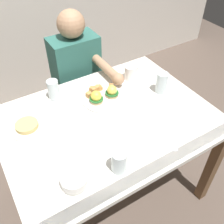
{
  "coord_description": "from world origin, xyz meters",
  "views": [
    {
      "loc": [
        -0.53,
        -0.91,
        1.76
      ],
      "look_at": [
        0.03,
        0.0,
        0.78
      ],
      "focal_mm": 41.23,
      "sensor_mm": 36.0,
      "label": 1
    }
  ],
  "objects_px": {
    "dining_table": "(108,132)",
    "side_plate": "(27,127)",
    "coffee_mug": "(131,72)",
    "water_glass_near": "(119,163)",
    "fruit_bowl": "(74,181)",
    "fork": "(172,141)",
    "water_glass_extra": "(162,84)",
    "diner_person": "(79,76)",
    "water_glass_far": "(54,91)",
    "eggs_benedict_plate": "(103,96)"
  },
  "relations": [
    {
      "from": "fork",
      "to": "fruit_bowl",
      "type": "bearing_deg",
      "value": 176.34
    },
    {
      "from": "coffee_mug",
      "to": "side_plate",
      "type": "xyz_separation_m",
      "value": [
        -0.75,
        -0.1,
        -0.04
      ]
    },
    {
      "from": "fruit_bowl",
      "to": "fork",
      "type": "distance_m",
      "value": 0.55
    },
    {
      "from": "water_glass_extra",
      "to": "diner_person",
      "type": "bearing_deg",
      "value": 119.86
    },
    {
      "from": "water_glass_extra",
      "to": "diner_person",
      "type": "distance_m",
      "value": 0.66
    },
    {
      "from": "eggs_benedict_plate",
      "to": "fruit_bowl",
      "type": "bearing_deg",
      "value": -132.01
    },
    {
      "from": "coffee_mug",
      "to": "dining_table",
      "type": "bearing_deg",
      "value": -141.82
    },
    {
      "from": "water_glass_far",
      "to": "water_glass_extra",
      "type": "distance_m",
      "value": 0.67
    },
    {
      "from": "side_plate",
      "to": "dining_table",
      "type": "bearing_deg",
      "value": -21.7
    },
    {
      "from": "eggs_benedict_plate",
      "to": "diner_person",
      "type": "height_order",
      "value": "diner_person"
    },
    {
      "from": "water_glass_near",
      "to": "fork",
      "type": "bearing_deg",
      "value": 0.09
    },
    {
      "from": "eggs_benedict_plate",
      "to": "fruit_bowl",
      "type": "relative_size",
      "value": 2.25
    },
    {
      "from": "eggs_benedict_plate",
      "to": "coffee_mug",
      "type": "distance_m",
      "value": 0.29
    },
    {
      "from": "dining_table",
      "to": "eggs_benedict_plate",
      "type": "height_order",
      "value": "eggs_benedict_plate"
    },
    {
      "from": "fork",
      "to": "water_glass_near",
      "type": "relative_size",
      "value": 1.25
    },
    {
      "from": "eggs_benedict_plate",
      "to": "fork",
      "type": "relative_size",
      "value": 1.85
    },
    {
      "from": "dining_table",
      "to": "fruit_bowl",
      "type": "xyz_separation_m",
      "value": [
        -0.35,
        -0.29,
        0.14
      ]
    },
    {
      "from": "dining_table",
      "to": "side_plate",
      "type": "xyz_separation_m",
      "value": [
        -0.42,
        0.17,
        0.12
      ]
    },
    {
      "from": "dining_table",
      "to": "side_plate",
      "type": "distance_m",
      "value": 0.46
    },
    {
      "from": "dining_table",
      "to": "water_glass_near",
      "type": "relative_size",
      "value": 10.24
    },
    {
      "from": "water_glass_extra",
      "to": "fruit_bowl",
      "type": "bearing_deg",
      "value": -156.67
    },
    {
      "from": "dining_table",
      "to": "water_glass_extra",
      "type": "relative_size",
      "value": 8.75
    },
    {
      "from": "fork",
      "to": "water_glass_far",
      "type": "height_order",
      "value": "water_glass_far"
    },
    {
      "from": "eggs_benedict_plate",
      "to": "side_plate",
      "type": "xyz_separation_m",
      "value": [
        -0.48,
        -0.0,
        -0.01
      ]
    },
    {
      "from": "side_plate",
      "to": "diner_person",
      "type": "bearing_deg",
      "value": 40.33
    },
    {
      "from": "diner_person",
      "to": "water_glass_near",
      "type": "bearing_deg",
      "value": -103.98
    },
    {
      "from": "coffee_mug",
      "to": "water_glass_near",
      "type": "height_order",
      "value": "water_glass_near"
    },
    {
      "from": "water_glass_extra",
      "to": "diner_person",
      "type": "xyz_separation_m",
      "value": [
        -0.32,
        0.56,
        -0.15
      ]
    },
    {
      "from": "dining_table",
      "to": "water_glass_extra",
      "type": "distance_m",
      "value": 0.45
    },
    {
      "from": "fork",
      "to": "water_glass_far",
      "type": "xyz_separation_m",
      "value": [
        -0.39,
        0.66,
        0.05
      ]
    },
    {
      "from": "water_glass_extra",
      "to": "side_plate",
      "type": "xyz_separation_m",
      "value": [
        -0.83,
        0.12,
        -0.05
      ]
    },
    {
      "from": "fruit_bowl",
      "to": "water_glass_far",
      "type": "height_order",
      "value": "water_glass_far"
    },
    {
      "from": "coffee_mug",
      "to": "fork",
      "type": "height_order",
      "value": "coffee_mug"
    },
    {
      "from": "fruit_bowl",
      "to": "fork",
      "type": "bearing_deg",
      "value": -3.66
    },
    {
      "from": "water_glass_near",
      "to": "diner_person",
      "type": "bearing_deg",
      "value": 76.02
    },
    {
      "from": "eggs_benedict_plate",
      "to": "fruit_bowl",
      "type": "height_order",
      "value": "eggs_benedict_plate"
    },
    {
      "from": "dining_table",
      "to": "coffee_mug",
      "type": "xyz_separation_m",
      "value": [
        0.34,
        0.26,
        0.16
      ]
    },
    {
      "from": "fruit_bowl",
      "to": "side_plate",
      "type": "distance_m",
      "value": 0.46
    },
    {
      "from": "coffee_mug",
      "to": "water_glass_extra",
      "type": "xyz_separation_m",
      "value": [
        0.08,
        -0.22,
        0.01
      ]
    },
    {
      "from": "diner_person",
      "to": "dining_table",
      "type": "bearing_deg",
      "value": -99.18
    },
    {
      "from": "eggs_benedict_plate",
      "to": "water_glass_extra",
      "type": "height_order",
      "value": "water_glass_extra"
    },
    {
      "from": "dining_table",
      "to": "diner_person",
      "type": "distance_m",
      "value": 0.61
    },
    {
      "from": "fruit_bowl",
      "to": "water_glass_near",
      "type": "xyz_separation_m",
      "value": [
        0.21,
        -0.04,
        0.02
      ]
    },
    {
      "from": "water_glass_extra",
      "to": "side_plate",
      "type": "bearing_deg",
      "value": 171.62
    },
    {
      "from": "eggs_benedict_plate",
      "to": "water_glass_extra",
      "type": "xyz_separation_m",
      "value": [
        0.35,
        -0.13,
        0.04
      ]
    },
    {
      "from": "dining_table",
      "to": "water_glass_near",
      "type": "bearing_deg",
      "value": -112.39
    },
    {
      "from": "water_glass_near",
      "to": "diner_person",
      "type": "distance_m",
      "value": 0.96
    },
    {
      "from": "eggs_benedict_plate",
      "to": "coffee_mug",
      "type": "bearing_deg",
      "value": 19.49
    },
    {
      "from": "dining_table",
      "to": "water_glass_far",
      "type": "distance_m",
      "value": 0.42
    },
    {
      "from": "water_glass_near",
      "to": "water_glass_extra",
      "type": "relative_size",
      "value": 0.85
    }
  ]
}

